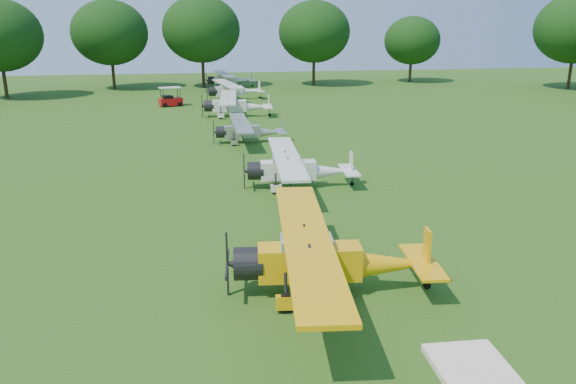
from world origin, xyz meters
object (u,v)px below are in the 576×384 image
(aircraft_4, at_px, (247,129))
(aircraft_7, at_px, (229,79))
(aircraft_2, at_px, (325,256))
(aircraft_5, at_px, (235,104))
(aircraft_3, at_px, (297,167))
(aircraft_6, at_px, (233,89))
(golf_cart, at_px, (170,100))

(aircraft_4, bearing_deg, aircraft_7, 88.71)
(aircraft_2, height_order, aircraft_5, aircraft_2)
(aircraft_4, xyz_separation_m, aircraft_7, (1.51, 38.80, 0.22))
(aircraft_5, bearing_deg, aircraft_3, -81.71)
(aircraft_2, height_order, aircraft_4, aircraft_2)
(aircraft_6, xyz_separation_m, golf_cart, (-7.49, -4.10, -0.58))
(aircraft_5, relative_size, aircraft_6, 1.01)
(aircraft_2, bearing_deg, golf_cart, 104.25)
(aircraft_5, distance_m, aircraft_7, 26.08)
(aircraft_5, bearing_deg, aircraft_6, 91.33)
(aircraft_3, xyz_separation_m, aircraft_6, (-0.45, 38.54, 0.07))
(aircraft_7, bearing_deg, aircraft_2, -96.49)
(aircraft_2, xyz_separation_m, aircraft_6, (1.08, 51.73, -0.10))
(aircraft_5, height_order, aircraft_7, aircraft_5)
(golf_cart, bearing_deg, aircraft_7, 49.97)
(golf_cart, bearing_deg, aircraft_3, -92.31)
(aircraft_3, xyz_separation_m, golf_cart, (-7.94, 34.44, -0.51))
(aircraft_2, relative_size, aircraft_6, 1.08)
(aircraft_3, height_order, aircraft_6, aircraft_6)
(aircraft_2, bearing_deg, aircraft_6, 95.39)
(aircraft_2, xyz_separation_m, aircraft_4, (0.07, 26.17, -0.32))
(aircraft_2, height_order, aircraft_3, aircraft_2)
(aircraft_3, distance_m, golf_cart, 35.35)
(aircraft_7, xyz_separation_m, golf_cart, (-7.99, -17.35, -0.58))
(aircraft_5, height_order, golf_cart, aircraft_5)
(aircraft_4, relative_size, aircraft_5, 0.81)
(aircraft_2, relative_size, aircraft_4, 1.31)
(aircraft_5, bearing_deg, aircraft_4, -85.23)
(aircraft_2, height_order, golf_cart, aircraft_2)
(aircraft_2, distance_m, aircraft_7, 64.99)
(aircraft_2, distance_m, aircraft_4, 26.17)
(aircraft_2, xyz_separation_m, aircraft_5, (0.19, 38.93, -0.08))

